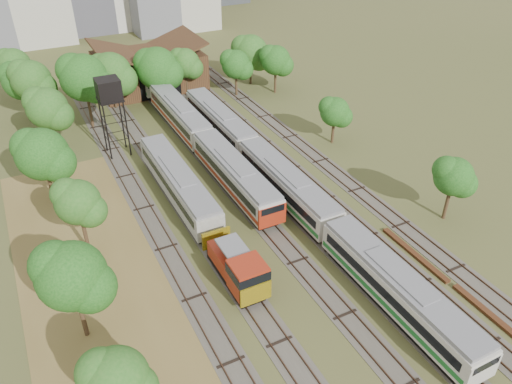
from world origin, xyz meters
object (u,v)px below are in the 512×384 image
railcar_green_set (287,186)px  water_tower (109,92)px  railcar_red_set (205,142)px  shunter_locomotive (239,269)px

railcar_green_set → water_tower: water_tower is taller
railcar_green_set → railcar_red_set: bearing=107.1°
railcar_red_set → water_tower: 12.51m
shunter_locomotive → water_tower: size_ratio=0.84×
shunter_locomotive → railcar_red_set: bearing=75.0°
railcar_green_set → shunter_locomotive: size_ratio=6.43×
railcar_green_set → water_tower: bearing=125.3°
shunter_locomotive → water_tower: (-3.28, 28.03, 6.35)m
railcar_red_set → shunter_locomotive: bearing=-105.0°
railcar_red_set → railcar_green_set: size_ratio=0.66×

